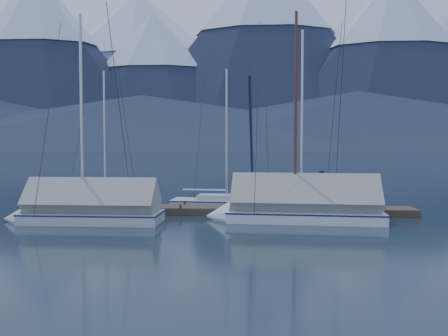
{
  "coord_description": "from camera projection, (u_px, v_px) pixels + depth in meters",
  "views": [
    {
      "loc": [
        1.34,
        -20.55,
        3.38
      ],
      "look_at": [
        0.0,
        2.0,
        2.2
      ],
      "focal_mm": 38.0,
      "sensor_mm": 36.0,
      "label": 1
    }
  ],
  "objects": [
    {
      "name": "sailboat_open_left",
      "position": [
        113.0,
        203.0,
        25.62
      ],
      "size": [
        6.18,
        2.59,
        7.99
      ],
      "color": "silver",
      "rests_on": "ground"
    },
    {
      "name": "sailboat_covered_near",
      "position": [
        291.0,
        209.0,
        20.65
      ],
      "size": [
        7.87,
        3.32,
        10.01
      ],
      "color": "white",
      "rests_on": "ground"
    },
    {
      "name": "ground",
      "position": [
        221.0,
        220.0,
        20.75
      ],
      "size": [
        1000.0,
        1000.0,
        0.0
      ],
      "primitive_type": "plane",
      "color": "black",
      "rests_on": "ground"
    },
    {
      "name": "person",
      "position": [
        322.0,
        188.0,
        22.84
      ],
      "size": [
        0.61,
        0.74,
        1.73
      ],
      "primitive_type": "imported",
      "rotation": [
        0.0,
        0.0,
        1.93
      ],
      "color": "black",
      "rests_on": "dock"
    },
    {
      "name": "dock",
      "position": [
        224.0,
        211.0,
        22.73
      ],
      "size": [
        18.0,
        1.5,
        0.54
      ],
      "color": "#382D23",
      "rests_on": "ground"
    },
    {
      "name": "sailboat_open_mid",
      "position": [
        235.0,
        204.0,
        25.08
      ],
      "size": [
        6.17,
        2.59,
        8.0
      ],
      "color": "silver",
      "rests_on": "ground"
    },
    {
      "name": "mooring_posts",
      "position": [
        214.0,
        206.0,
        22.75
      ],
      "size": [
        15.12,
        1.52,
        0.35
      ],
      "color": "#382D23",
      "rests_on": "ground"
    },
    {
      "name": "mountain_range",
      "position": [
        256.0,
        76.0,
        386.71
      ],
      "size": [
        877.0,
        584.0,
        150.5
      ],
      "color": "#475675",
      "rests_on": "ground"
    },
    {
      "name": "sailboat_covered_far",
      "position": [
        80.0,
        211.0,
        20.21
      ],
      "size": [
        6.94,
        2.94,
        9.68
      ],
      "color": "silver",
      "rests_on": "ground"
    },
    {
      "name": "sailboat_open_right",
      "position": [
        311.0,
        204.0,
        24.96
      ],
      "size": [
        7.79,
        3.3,
        10.17
      ],
      "color": "silver",
      "rests_on": "ground"
    }
  ]
}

